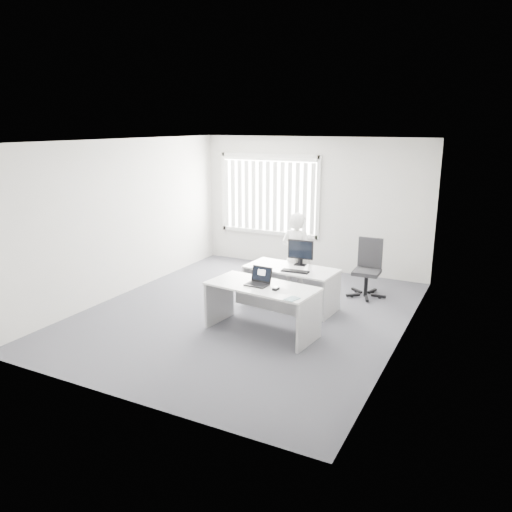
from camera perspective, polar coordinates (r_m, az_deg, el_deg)
The scene contains 18 objects.
ground at distance 8.35m, azimuth -1.15°, elevation -6.54°, with size 6.00×6.00×0.00m, color #4D4D54.
wall_back at distance 10.64m, azimuth 6.47°, elevation 5.87°, with size 5.00×0.02×2.80m, color beige.
wall_front at distance 5.57m, azimuth -15.92°, elevation -2.94°, with size 5.00×0.02×2.80m, color beige.
wall_left at distance 9.37m, azimuth -14.86°, elevation 4.24°, with size 0.02×6.00×2.80m, color beige.
wall_right at distance 7.15m, azimuth 16.77°, elevation 0.88°, with size 0.02×6.00×2.80m, color beige.
ceiling at distance 7.78m, azimuth -1.26°, elevation 13.03°, with size 5.00×6.00×0.02m, color white.
window at distance 10.97m, azimuth 1.49°, elevation 7.02°, with size 2.32×0.06×1.76m, color silver.
blinds at distance 10.92m, azimuth 1.35°, elevation 6.83°, with size 2.20×0.10×1.50m, color white, non-canonical shape.
desk_near at distance 7.43m, azimuth 0.67°, elevation -4.88°, with size 1.71×0.95×0.75m.
desk_far at distance 8.48m, azimuth 4.02°, elevation -2.62°, with size 1.59×0.85×0.70m.
office_chair at distance 9.30m, azimuth 12.56°, elevation -2.51°, with size 0.62×0.62×1.05m.
person at distance 8.79m, azimuth 4.65°, elevation -0.07°, with size 0.58×0.38×1.58m, color white.
laptop at distance 7.31m, azimuth 0.10°, elevation -2.42°, with size 0.33×0.29×0.26m, color black, non-canonical shape.
paper_sheet at distance 7.14m, azimuth 2.76°, elevation -3.95°, with size 0.30×0.21×0.00m, color white.
mouse at distance 7.15m, azimuth 2.29°, elevation -3.71°, with size 0.07×0.11×0.05m, color silver, non-canonical shape.
booklet at distance 6.81m, azimuth 4.14°, elevation -4.89°, with size 0.14×0.20×0.01m, color white.
keyboard at distance 8.19m, azimuth 4.50°, elevation -1.75°, with size 0.46×0.15×0.02m, color black.
monitor at distance 8.54m, azimuth 5.11°, elevation 0.38°, with size 0.44×0.13×0.44m, color black, non-canonical shape.
Camera 1 is at (3.67, -6.85, 3.05)m, focal length 35.00 mm.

